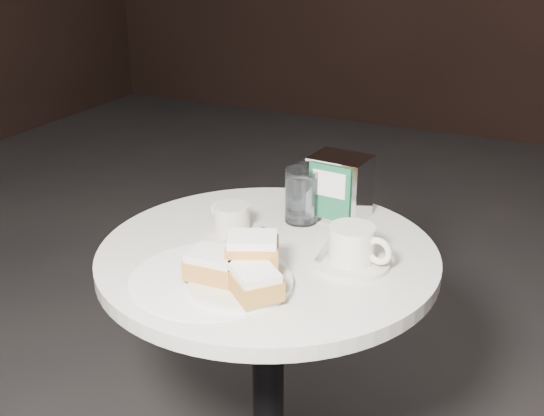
{
  "coord_description": "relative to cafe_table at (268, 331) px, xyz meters",
  "views": [
    {
      "loc": [
        0.55,
        -1.12,
        1.37
      ],
      "look_at": [
        0.0,
        0.02,
        0.83
      ],
      "focal_mm": 45.0,
      "sensor_mm": 36.0,
      "label": 1
    }
  ],
  "objects": [
    {
      "name": "cafe_table",
      "position": [
        0.0,
        0.0,
        0.0
      ],
      "size": [
        0.7,
        0.7,
        0.74
      ],
      "color": "black",
      "rests_on": "ground"
    },
    {
      "name": "sugar_spill",
      "position": [
        -0.04,
        -0.16,
        0.2
      ],
      "size": [
        0.4,
        0.4,
        0.0
      ],
      "primitive_type": "cylinder",
      "rotation": [
        0.0,
        0.0,
        0.39
      ],
      "color": "white",
      "rests_on": "cafe_table"
    },
    {
      "name": "beignet_plate",
      "position": [
        0.02,
        -0.16,
        0.23
      ],
      "size": [
        0.24,
        0.24,
        0.09
      ],
      "rotation": [
        0.0,
        0.0,
        -0.27
      ],
      "color": "silver",
      "rests_on": "cafe_table"
    },
    {
      "name": "coffee_cup_left",
      "position": [
        -0.1,
        0.03,
        0.23
      ],
      "size": [
        0.17,
        0.17,
        0.07
      ],
      "rotation": [
        0.0,
        0.0,
        -0.43
      ],
      "color": "silver",
      "rests_on": "cafe_table"
    },
    {
      "name": "coffee_cup_right",
      "position": [
        0.18,
        0.01,
        0.23
      ],
      "size": [
        0.18,
        0.18,
        0.08
      ],
      "rotation": [
        0.0,
        0.0,
        -0.17
      ],
      "color": "silver",
      "rests_on": "cafe_table"
    },
    {
      "name": "water_glass_left",
      "position": [
        -0.01,
        0.25,
        0.25
      ],
      "size": [
        0.08,
        0.08,
        0.11
      ],
      "rotation": [
        0.0,
        0.0,
        0.38
      ],
      "color": "silver",
      "rests_on": "cafe_table"
    },
    {
      "name": "water_glass_right",
      "position": [
        0.0,
        0.16,
        0.26
      ],
      "size": [
        0.1,
        0.1,
        0.12
      ],
      "rotation": [
        0.0,
        0.0,
        0.37
      ],
      "color": "silver",
      "rests_on": "cafe_table"
    },
    {
      "name": "napkin_dispenser",
      "position": [
        0.07,
        0.22,
        0.27
      ],
      "size": [
        0.13,
        0.11,
        0.14
      ],
      "rotation": [
        0.0,
        0.0,
        -0.08
      ],
      "color": "silver",
      "rests_on": "cafe_table"
    }
  ]
}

